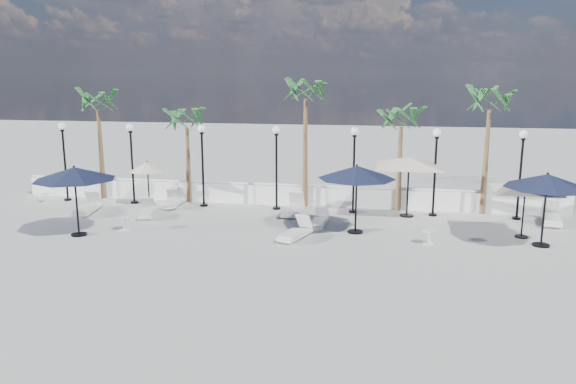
% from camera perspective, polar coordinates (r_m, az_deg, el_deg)
% --- Properties ---
extents(ground, '(100.00, 100.00, 0.00)m').
position_cam_1_polar(ground, '(19.79, -4.84, -6.13)').
color(ground, '#AFAFAA').
rests_on(ground, ground).
extents(balustrade, '(26.00, 0.30, 1.01)m').
position_cam_1_polar(balustrade, '(26.73, -0.75, -0.28)').
color(balustrade, white).
rests_on(balustrade, ground).
extents(lamppost_0, '(0.36, 0.36, 3.84)m').
position_cam_1_polar(lamppost_0, '(29.31, -21.81, 3.96)').
color(lamppost_0, black).
rests_on(lamppost_0, ground).
extents(lamppost_1, '(0.36, 0.36, 3.84)m').
position_cam_1_polar(lamppost_1, '(27.63, -15.61, 3.94)').
color(lamppost_1, black).
rests_on(lamppost_1, ground).
extents(lamppost_2, '(0.36, 0.36, 3.84)m').
position_cam_1_polar(lamppost_2, '(26.31, -8.70, 3.87)').
color(lamppost_2, black).
rests_on(lamppost_2, ground).
extents(lamppost_3, '(0.36, 0.36, 3.84)m').
position_cam_1_polar(lamppost_3, '(25.41, -1.19, 3.72)').
color(lamppost_3, black).
rests_on(lamppost_3, ground).
extents(lamppost_4, '(0.36, 0.36, 3.84)m').
position_cam_1_polar(lamppost_4, '(24.97, 6.73, 3.49)').
color(lamppost_4, black).
rests_on(lamppost_4, ground).
extents(lamppost_5, '(0.36, 0.36, 3.84)m').
position_cam_1_polar(lamppost_5, '(25.02, 14.77, 3.20)').
color(lamppost_5, black).
rests_on(lamppost_5, ground).
extents(lamppost_6, '(0.36, 0.36, 3.84)m').
position_cam_1_polar(lamppost_6, '(25.55, 22.62, 2.84)').
color(lamppost_6, black).
rests_on(lamppost_6, ground).
extents(palm_0, '(2.60, 2.60, 5.50)m').
position_cam_1_polar(palm_0, '(29.06, -18.75, 8.18)').
color(palm_0, brown).
rests_on(palm_0, ground).
extents(palm_1, '(2.60, 2.60, 4.70)m').
position_cam_1_polar(palm_1, '(27.25, -10.25, 6.76)').
color(palm_1, brown).
rests_on(palm_1, ground).
extents(palm_2, '(2.60, 2.60, 6.10)m').
position_cam_1_polar(palm_2, '(25.75, 1.80, 9.69)').
color(palm_2, brown).
rests_on(palm_2, ground).
extents(palm_3, '(2.60, 2.60, 4.90)m').
position_cam_1_polar(palm_3, '(25.56, 11.43, 6.83)').
color(palm_3, brown).
rests_on(palm_3, ground).
extents(palm_4, '(2.60, 2.60, 5.70)m').
position_cam_1_polar(palm_4, '(25.86, 19.80, 8.15)').
color(palm_4, brown).
rests_on(palm_4, ground).
extents(lounger_0, '(1.02, 2.17, 0.78)m').
position_cam_1_polar(lounger_0, '(26.65, -19.72, -1.48)').
color(lounger_0, beige).
rests_on(lounger_0, ground).
extents(lounger_1, '(0.69, 2.02, 0.75)m').
position_cam_1_polar(lounger_1, '(26.94, -11.59, -0.90)').
color(lounger_1, beige).
rests_on(lounger_1, ground).
extents(lounger_2, '(1.06, 1.84, 0.66)m').
position_cam_1_polar(lounger_2, '(25.31, -14.18, -1.92)').
color(lounger_2, beige).
rests_on(lounger_2, ground).
extents(lounger_3, '(1.06, 1.87, 0.67)m').
position_cam_1_polar(lounger_3, '(26.97, -11.75, -0.95)').
color(lounger_3, beige).
rests_on(lounger_3, ground).
extents(lounger_4, '(0.60, 1.65, 0.61)m').
position_cam_1_polar(lounger_4, '(23.07, 3.20, -2.95)').
color(lounger_4, beige).
rests_on(lounger_4, ground).
extents(lounger_5, '(0.78, 2.18, 0.81)m').
position_cam_1_polar(lounger_5, '(24.87, 0.50, -1.67)').
color(lounger_5, beige).
rests_on(lounger_5, ground).
extents(lounger_6, '(1.17, 1.97, 0.70)m').
position_cam_1_polar(lounger_6, '(21.25, 0.76, -4.14)').
color(lounger_6, beige).
rests_on(lounger_6, ground).
extents(lounger_7, '(1.04, 2.21, 0.80)m').
position_cam_1_polar(lounger_7, '(25.82, 25.18, -2.33)').
color(lounger_7, beige).
rests_on(lounger_7, ground).
extents(side_table_0, '(0.48, 0.48, 0.46)m').
position_cam_1_polar(side_table_0, '(29.51, -23.42, -0.49)').
color(side_table_0, beige).
rests_on(side_table_0, ground).
extents(side_table_1, '(0.55, 0.55, 0.54)m').
position_cam_1_polar(side_table_1, '(23.24, -16.33, -3.01)').
color(side_table_1, beige).
rests_on(side_table_1, ground).
extents(side_table_2, '(0.53, 0.53, 0.52)m').
position_cam_1_polar(side_table_2, '(21.21, 14.19, -4.33)').
color(side_table_2, beige).
rests_on(side_table_2, ground).
extents(parasol_navy_left, '(3.10, 3.10, 2.73)m').
position_cam_1_polar(parasol_navy_left, '(22.69, -20.89, 1.73)').
color(parasol_navy_left, black).
rests_on(parasol_navy_left, ground).
extents(parasol_navy_mid, '(3.04, 3.04, 2.73)m').
position_cam_1_polar(parasol_navy_mid, '(21.74, 7.00, 1.97)').
color(parasol_navy_mid, black).
rests_on(parasol_navy_mid, ground).
extents(parasol_navy_right, '(3.03, 3.03, 2.72)m').
position_cam_1_polar(parasol_navy_right, '(21.88, 24.83, 0.99)').
color(parasol_navy_right, black).
rests_on(parasol_navy_right, ground).
extents(parasol_cream_sq_a, '(4.73, 4.73, 2.32)m').
position_cam_1_polar(parasol_cream_sq_a, '(22.78, 23.02, 0.93)').
color(parasol_cream_sq_a, black).
rests_on(parasol_cream_sq_a, ground).
extents(parasol_cream_sq_b, '(5.61, 5.61, 2.81)m').
position_cam_1_polar(parasol_cream_sq_b, '(24.64, 12.21, 3.44)').
color(parasol_cream_sq_b, black).
rests_on(parasol_cream_sq_b, ground).
extents(parasol_cream_small, '(1.74, 1.74, 2.13)m').
position_cam_1_polar(parasol_cream_small, '(27.08, -14.08, 2.44)').
color(parasol_cream_small, black).
rests_on(parasol_cream_small, ground).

